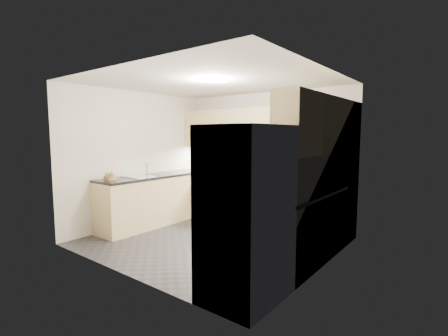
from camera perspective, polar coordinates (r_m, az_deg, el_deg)
floor at (r=5.34m, az=-2.36°, el=-12.69°), size 3.60×3.20×0.00m
ceiling at (r=5.12m, az=-2.48°, el=14.88°), size 3.60×3.20×0.02m
wall_back at (r=6.38m, az=6.90°, el=1.82°), size 3.60×0.02×2.50m
wall_front at (r=4.00m, az=-17.39°, el=-0.88°), size 3.60×0.02×2.50m
wall_left at (r=6.38m, az=-14.87°, el=1.67°), size 0.02×3.20×2.50m
wall_right at (r=4.15m, az=16.91°, el=-0.62°), size 0.02×3.20×2.50m
base_cab_back_left at (r=6.87m, az=-2.34°, el=-4.58°), size 1.42×0.60×0.90m
base_cab_back_right at (r=5.74m, az=14.67°, el=-6.88°), size 1.42×0.60×0.90m
base_cab_right at (r=4.56m, az=13.71°, el=-10.22°), size 0.60×1.70×0.90m
base_cab_peninsula at (r=6.26m, az=-12.99°, el=-5.77°), size 0.60×2.00×0.90m
countertop_back_left at (r=6.80m, az=-2.36°, el=-0.68°), size 1.42×0.63×0.04m
countertop_back_right at (r=5.66m, az=14.80°, el=-2.23°), size 1.42×0.63×0.04m
countertop_right at (r=4.45m, az=13.86°, el=-4.40°), size 0.63×1.70×0.04m
countertop_peninsula at (r=6.18m, az=-13.09°, el=-1.50°), size 0.63×2.00×0.04m
upper_cab_back at (r=6.21m, az=6.13°, el=7.03°), size 3.60×0.35×0.75m
upper_cab_right at (r=4.45m, az=16.29°, el=7.24°), size 0.35×1.95×0.75m
backsplash_back at (r=6.38m, az=6.87°, el=1.33°), size 3.60×0.01×0.51m
backsplash_right at (r=4.58m, az=18.84°, el=-0.77°), size 0.01×2.30×0.51m
gas_range at (r=6.21m, az=5.26°, el=-5.68°), size 0.76×0.65×0.91m
range_cooktop at (r=6.14m, az=5.30°, el=-1.47°), size 0.76×0.65×0.03m
oven_door_glass at (r=5.94m, az=3.54°, el=-6.25°), size 0.62×0.02×0.45m
oven_handle at (r=5.88m, az=3.44°, el=-3.71°), size 0.60×0.02×0.02m
microwave at (r=6.19m, az=5.99°, el=5.88°), size 0.76×0.40×0.40m
microwave_door at (r=6.02m, az=4.96°, el=5.88°), size 0.60×0.01×0.28m
refrigerator at (r=3.36m, az=3.92°, el=-7.96°), size 0.70×0.90×1.80m
fridge_handle_left at (r=3.43m, az=-2.95°, el=-6.82°), size 0.02×0.02×1.20m
fridge_handle_right at (r=3.70m, az=0.70°, el=-5.85°), size 0.02×0.02×1.20m
sink_basin at (r=6.03m, az=-14.92°, el=-2.11°), size 0.52×0.38×0.16m
faucet at (r=5.81m, az=-13.42°, el=-0.39°), size 0.03×0.03×0.28m
utensil_bowl at (r=5.55m, az=18.14°, el=-1.40°), size 0.32×0.32×0.17m
cutting_board at (r=6.57m, az=-0.37°, el=-0.67°), size 0.43×0.31×0.01m
fruit_basket at (r=5.79m, az=-19.44°, el=-1.62°), size 0.25×0.25×0.07m
fruit_apple at (r=5.71m, az=-19.24°, el=-0.93°), size 0.06×0.06×0.06m
fruit_pear at (r=5.64m, az=-19.47°, el=-1.02°), size 0.06×0.06×0.06m
dish_towel_check at (r=6.01m, az=1.61°, el=-5.12°), size 0.20×0.03×0.38m
dish_towel_blue at (r=5.88m, az=3.50°, el=-5.39°), size 0.21×0.05×0.39m
fruit_orange at (r=5.64m, az=-19.91°, el=-1.05°), size 0.06×0.06×0.06m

